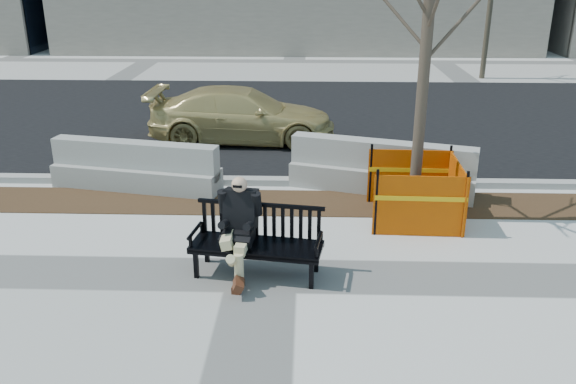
{
  "coord_description": "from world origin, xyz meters",
  "views": [
    {
      "loc": [
        0.59,
        -7.17,
        3.97
      ],
      "look_at": [
        0.33,
        0.62,
        0.97
      ],
      "focal_mm": 37.46,
      "sensor_mm": 36.0,
      "label": 1
    }
  ],
  "objects_px": {
    "seated_man": "(240,271)",
    "jersey_barrier_left": "(138,188)",
    "jersey_barrier_right": "(380,191)",
    "bench": "(257,274)",
    "tree_fence": "(412,218)",
    "sedan": "(243,141)"
  },
  "relations": [
    {
      "from": "bench",
      "to": "seated_man",
      "type": "bearing_deg",
      "value": 169.13
    },
    {
      "from": "sedan",
      "to": "jersey_barrier_right",
      "type": "relative_size",
      "value": 1.28
    },
    {
      "from": "bench",
      "to": "jersey_barrier_right",
      "type": "relative_size",
      "value": 0.53
    },
    {
      "from": "seated_man",
      "to": "jersey_barrier_left",
      "type": "distance_m",
      "value": 3.87
    },
    {
      "from": "jersey_barrier_left",
      "to": "jersey_barrier_right",
      "type": "distance_m",
      "value": 4.52
    },
    {
      "from": "tree_fence",
      "to": "sedan",
      "type": "relative_size",
      "value": 1.24
    },
    {
      "from": "sedan",
      "to": "jersey_barrier_right",
      "type": "height_order",
      "value": "sedan"
    },
    {
      "from": "tree_fence",
      "to": "bench",
      "type": "bearing_deg",
      "value": -140.63
    },
    {
      "from": "sedan",
      "to": "jersey_barrier_right",
      "type": "xyz_separation_m",
      "value": [
        2.88,
        -3.21,
        0.0
      ]
    },
    {
      "from": "seated_man",
      "to": "tree_fence",
      "type": "relative_size",
      "value": 0.25
    },
    {
      "from": "seated_man",
      "to": "jersey_barrier_right",
      "type": "height_order",
      "value": "seated_man"
    },
    {
      "from": "seated_man",
      "to": "tree_fence",
      "type": "distance_m",
      "value": 3.26
    },
    {
      "from": "sedan",
      "to": "jersey_barrier_left",
      "type": "bearing_deg",
      "value": 154.15
    },
    {
      "from": "bench",
      "to": "tree_fence",
      "type": "bearing_deg",
      "value": 48.03
    },
    {
      "from": "jersey_barrier_right",
      "to": "bench",
      "type": "bearing_deg",
      "value": -105.16
    },
    {
      "from": "jersey_barrier_left",
      "to": "jersey_barrier_right",
      "type": "relative_size",
      "value": 0.95
    },
    {
      "from": "seated_man",
      "to": "jersey_barrier_left",
      "type": "xyz_separation_m",
      "value": [
        -2.26,
        3.14,
        0.0
      ]
    },
    {
      "from": "jersey_barrier_left",
      "to": "seated_man",
      "type": "bearing_deg",
      "value": -43.06
    },
    {
      "from": "bench",
      "to": "sedan",
      "type": "height_order",
      "value": "sedan"
    },
    {
      "from": "bench",
      "to": "jersey_barrier_left",
      "type": "xyz_separation_m",
      "value": [
        -2.51,
        3.23,
        0.0
      ]
    },
    {
      "from": "bench",
      "to": "jersey_barrier_left",
      "type": "relative_size",
      "value": 0.56
    },
    {
      "from": "jersey_barrier_right",
      "to": "seated_man",
      "type": "bearing_deg",
      "value": -108.84
    }
  ]
}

